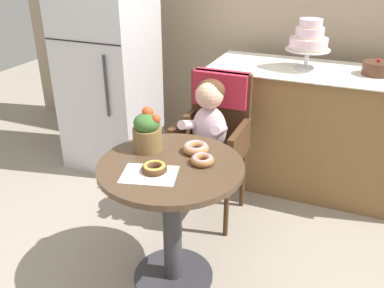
{
  "coord_description": "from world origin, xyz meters",
  "views": [
    {
      "loc": [
        0.78,
        -1.61,
        1.7
      ],
      "look_at": [
        0.05,
        0.15,
        0.77
      ],
      "focal_mm": 39.22,
      "sensor_mm": 36.0,
      "label": 1
    }
  ],
  "objects": [
    {
      "name": "donut_front",
      "position": [
        0.06,
        0.16,
        0.75
      ],
      "size": [
        0.14,
        0.14,
        0.05
      ],
      "color": "#AD7542",
      "rests_on": "cafe_table"
    },
    {
      "name": "refrigerator",
      "position": [
        -1.05,
        1.1,
        0.85
      ],
      "size": [
        0.64,
        0.63,
        1.7
      ],
      "color": "silver",
      "rests_on": "ground"
    },
    {
      "name": "display_counter",
      "position": [
        0.55,
        1.3,
        0.45
      ],
      "size": [
        1.56,
        0.62,
        0.9
      ],
      "color": "olive",
      "rests_on": "ground"
    },
    {
      "name": "ground_plane",
      "position": [
        0.0,
        0.0,
        0.0
      ],
      "size": [
        8.0,
        8.0,
        0.0
      ],
      "primitive_type": "plane",
      "color": "gray"
    },
    {
      "name": "donut_mid",
      "position": [
        -0.04,
        -0.1,
        0.74
      ],
      "size": [
        0.12,
        0.12,
        0.04
      ],
      "color": "#4C2D19",
      "rests_on": "cafe_table"
    },
    {
      "name": "donut_side",
      "position": [
        0.14,
        0.06,
        0.74
      ],
      "size": [
        0.12,
        0.12,
        0.04
      ],
      "color": "#936033",
      "rests_on": "cafe_table"
    },
    {
      "name": "paper_napkin",
      "position": [
        -0.05,
        -0.13,
        0.72
      ],
      "size": [
        0.29,
        0.25,
        0.0
      ],
      "primitive_type": "cube",
      "rotation": [
        0.0,
        0.0,
        0.26
      ],
      "color": "white",
      "rests_on": "cafe_table"
    },
    {
      "name": "seated_child",
      "position": [
        -0.03,
        0.59,
        0.68
      ],
      "size": [
        0.27,
        0.32,
        0.73
      ],
      "color": "silver",
      "rests_on": "ground"
    },
    {
      "name": "tiered_cake_stand",
      "position": [
        0.42,
        1.3,
        1.1
      ],
      "size": [
        0.3,
        0.3,
        0.34
      ],
      "color": "silver",
      "rests_on": "display_counter"
    },
    {
      "name": "wicker_chair",
      "position": [
        -0.03,
        0.74,
        0.64
      ],
      "size": [
        0.42,
        0.45,
        0.95
      ],
      "rotation": [
        0.0,
        0.0,
        -0.03
      ],
      "color": "#472D19",
      "rests_on": "ground"
    },
    {
      "name": "round_layer_cake",
      "position": [
        0.87,
        1.33,
        0.94
      ],
      "size": [
        0.19,
        0.19,
        0.11
      ],
      "color": "#4C2D1E",
      "rests_on": "display_counter"
    },
    {
      "name": "cafe_table",
      "position": [
        0.0,
        0.0,
        0.51
      ],
      "size": [
        0.72,
        0.72,
        0.72
      ],
      "color": "#4C3826",
      "rests_on": "ground"
    },
    {
      "name": "flower_vase",
      "position": [
        -0.18,
        0.1,
        0.83
      ],
      "size": [
        0.15,
        0.15,
        0.23
      ],
      "color": "brown",
      "rests_on": "cafe_table"
    }
  ]
}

